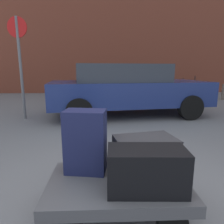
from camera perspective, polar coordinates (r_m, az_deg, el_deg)
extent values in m
plane|color=slate|center=(2.02, 1.61, -27.17)|extent=(60.00, 60.00, 0.00)
cube|color=#4C4C51|center=(1.85, 1.67, -20.18)|extent=(1.19, 0.73, 0.10)
cylinder|color=black|center=(2.21, 12.33, -19.84)|extent=(0.24, 0.06, 0.24)
cylinder|color=black|center=(1.82, 16.74, -27.85)|extent=(0.24, 0.06, 0.24)
cylinder|color=black|center=(2.17, -10.32, -20.45)|extent=(0.24, 0.06, 0.24)
cube|color=#2D2D33|center=(1.90, 9.36, -12.03)|extent=(0.60, 0.45, 0.33)
cube|color=#191E47|center=(1.87, -7.51, -8.29)|extent=(0.39, 0.28, 0.58)
cube|color=black|center=(1.64, 9.80, -15.84)|extent=(0.62, 0.33, 0.34)
cube|color=navy|center=(5.72, 4.78, 5.49)|extent=(4.51, 2.40, 0.64)
cube|color=#2D333D|center=(5.63, 2.37, 11.03)|extent=(2.61, 1.91, 0.46)
cylinder|color=black|center=(7.04, 14.10, 3.75)|extent=(0.66, 0.31, 0.64)
cylinder|color=black|center=(5.56, 21.35, 1.20)|extent=(0.66, 0.31, 0.64)
cylinder|color=black|center=(6.41, -9.69, 3.16)|extent=(0.66, 0.31, 0.64)
cylinder|color=black|center=(4.73, -9.29, 0.11)|extent=(0.66, 0.31, 0.64)
torus|color=black|center=(11.21, 17.86, 6.63)|extent=(0.72, 0.09, 0.72)
torus|color=black|center=(11.65, 22.62, 6.47)|extent=(0.72, 0.09, 0.72)
cylinder|color=black|center=(11.41, 20.36, 7.56)|extent=(1.00, 0.09, 0.04)
cylinder|color=black|center=(11.31, 19.49, 8.36)|extent=(0.04, 0.04, 0.30)
cylinder|color=black|center=(11.59, 22.47, 8.46)|extent=(0.04, 0.04, 0.40)
cylinder|color=#72665B|center=(8.78, 11.67, 5.50)|extent=(0.26, 0.26, 0.67)
cylinder|color=#72665B|center=(9.17, 19.48, 5.34)|extent=(0.26, 0.26, 0.67)
cylinder|color=slate|center=(5.69, -24.45, 10.82)|extent=(0.07, 0.07, 2.54)
cylinder|color=red|center=(5.78, -25.37, 20.96)|extent=(0.50, 0.08, 0.50)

